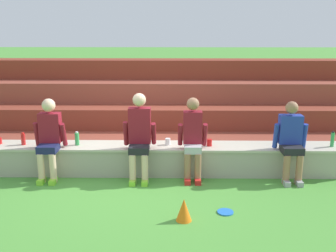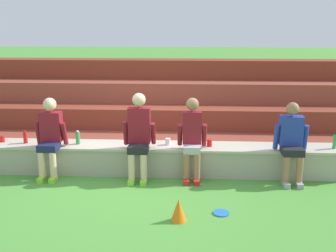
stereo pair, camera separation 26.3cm
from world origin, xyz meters
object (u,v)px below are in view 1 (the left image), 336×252
(water_bottle_mid_left, at_px, (77,139))
(plastic_cup_left_end, at_px, (168,142))
(water_bottle_near_left, at_px, (332,139))
(frisbee, at_px, (225,212))
(person_center, at_px, (193,137))
(water_bottle_mid_right, at_px, (23,139))
(person_left_of_center, at_px, (139,134))
(person_right_of_center, at_px, (291,139))
(sports_cone, at_px, (184,210))
(person_far_left, at_px, (49,137))
(plastic_cup_middle, at_px, (209,143))

(water_bottle_mid_left, relative_size, plastic_cup_left_end, 2.10)
(water_bottle_near_left, bearing_deg, frisbee, -142.66)
(person_center, distance_m, water_bottle_mid_right, 2.96)
(water_bottle_near_left, xyz_separation_m, frisbee, (-2.00, -1.53, -0.62))
(person_center, xyz_separation_m, frisbee, (0.41, -1.29, -0.72))
(person_left_of_center, xyz_separation_m, person_right_of_center, (2.51, -0.01, -0.07))
(person_right_of_center, relative_size, sports_cone, 4.26)
(person_far_left, xyz_separation_m, person_center, (2.40, -0.00, 0.00))
(frisbee, height_order, sports_cone, sports_cone)
(plastic_cup_middle, bearing_deg, person_far_left, -174.76)
(sports_cone, bearing_deg, plastic_cup_left_end, 97.49)
(person_far_left, distance_m, person_left_of_center, 1.51)
(water_bottle_mid_right, distance_m, water_bottle_mid_left, 0.94)
(person_center, xyz_separation_m, water_bottle_near_left, (2.41, 0.24, -0.10))
(plastic_cup_left_end, relative_size, sports_cone, 0.37)
(person_center, relative_size, plastic_cup_middle, 11.57)
(water_bottle_mid_left, bearing_deg, person_right_of_center, -4.51)
(person_left_of_center, relative_size, plastic_cup_left_end, 12.64)
(plastic_cup_middle, xyz_separation_m, frisbee, (0.10, -1.54, -0.55))
(person_center, bearing_deg, person_left_of_center, -179.58)
(person_right_of_center, bearing_deg, water_bottle_mid_right, 176.34)
(person_right_of_center, bearing_deg, person_left_of_center, 179.78)
(person_right_of_center, height_order, frisbee, person_right_of_center)
(plastic_cup_left_end, relative_size, frisbee, 0.51)
(person_far_left, relative_size, sports_cone, 4.36)
(plastic_cup_middle, bearing_deg, water_bottle_mid_left, 179.52)
(sports_cone, bearing_deg, water_bottle_mid_left, 135.38)
(water_bottle_mid_right, height_order, plastic_cup_left_end, water_bottle_mid_right)
(person_left_of_center, bearing_deg, plastic_cup_middle, 12.18)
(person_center, xyz_separation_m, sports_cone, (-0.18, -1.53, -0.58))
(person_left_of_center, distance_m, water_bottle_mid_left, 1.16)
(plastic_cup_left_end, xyz_separation_m, plastic_cup_middle, (0.72, -0.06, 0.00))
(person_right_of_center, relative_size, water_bottle_near_left, 4.88)
(person_left_of_center, height_order, person_right_of_center, person_left_of_center)
(water_bottle_mid_right, height_order, water_bottle_near_left, water_bottle_near_left)
(person_left_of_center, relative_size, frisbee, 6.39)
(person_center, distance_m, water_bottle_mid_left, 2.02)
(water_bottle_mid_left, distance_m, frisbee, 2.93)
(plastic_cup_middle, bearing_deg, person_center, -140.53)
(plastic_cup_middle, bearing_deg, sports_cone, -105.10)
(person_left_of_center, height_order, person_center, person_left_of_center)
(water_bottle_mid_left, bearing_deg, sports_cone, -44.62)
(person_center, xyz_separation_m, water_bottle_mid_left, (-2.00, 0.27, -0.12))
(water_bottle_mid_right, bearing_deg, water_bottle_mid_left, -0.40)
(water_bottle_mid_right, distance_m, plastic_cup_left_end, 2.52)
(person_left_of_center, bearing_deg, water_bottle_near_left, 4.25)
(water_bottle_near_left, relative_size, water_bottle_mid_left, 1.13)
(water_bottle_near_left, bearing_deg, person_far_left, -177.19)
(water_bottle_mid_right, xyz_separation_m, plastic_cup_left_end, (2.52, 0.03, -0.05))
(person_center, bearing_deg, plastic_cup_middle, 39.47)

